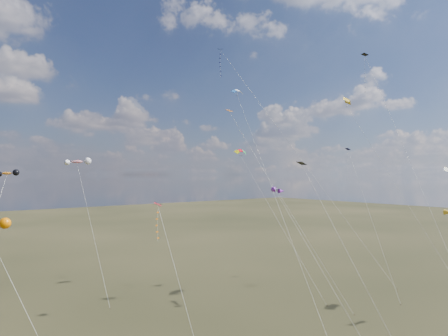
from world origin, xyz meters
TOP-DOWN VIEW (x-y plane):
  - diamond_black_high at (27.78, 13.89)m, footprint 15.40×23.92m
  - diamond_navy_tall at (11.78, 30.01)m, footprint 18.41×22.83m
  - diamond_black_mid at (2.37, 3.62)m, footprint 1.65×12.28m
  - diamond_red_low at (-10.64, 16.02)m, footprint 1.16×9.08m
  - diamond_navy_right at (30.07, 19.39)m, footprint 9.49×15.06m
  - diamond_orange_center at (3.08, 13.76)m, footprint 6.14×16.87m
  - parafoil_yellow at (22.61, 14.70)m, footprint 8.77×16.27m
  - parafoil_blue_white at (12.56, 29.92)m, footprint 11.56×28.02m
  - parafoil_tricolor at (6.86, 22.45)m, footprint 7.27×11.73m
  - novelty_orange_black at (-23.02, 31.61)m, footprint 8.23×13.22m
  - novelty_white_purple at (9.18, 17.13)m, footprint 4.41×11.22m
  - novelty_redwhite_stripe at (-10.95, 42.54)m, footprint 3.84×14.84m

SIDE VIEW (x-z plane):
  - diamond_red_low at x=-10.64m, z-range 4.77..19.82m
  - diamond_black_mid at x=2.37m, z-range 4.64..24.22m
  - novelty_white_purple at x=9.18m, z-range 7.66..24.03m
  - novelty_orange_black at x=-23.02m, z-range 8.80..27.56m
  - diamond_navy_right at x=30.07m, z-range 7.28..30.26m
  - diamond_orange_center at x=3.08m, z-range 5.30..32.24m
  - novelty_redwhite_stripe at x=-10.95m, z-range 9.76..30.62m
  - parafoil_tricolor at x=6.86m, z-range 10.44..32.69m
  - parafoil_yellow at x=22.61m, z-range 14.67..45.66m
  - parafoil_blue_white at x=12.56m, z-range 15.87..49.33m
  - diamond_black_high at x=27.78m, z-range 13.86..52.74m
  - diamond_navy_tall at x=11.78m, z-range 14.40..54.66m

